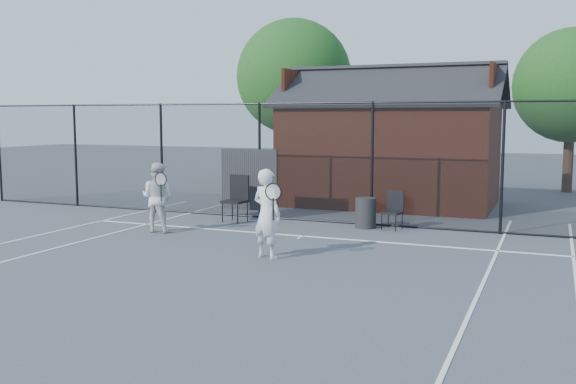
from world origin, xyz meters
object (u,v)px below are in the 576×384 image
at_px(chair_left, 235,199).
at_px(chair_right, 392,211).
at_px(player_front, 267,213).
at_px(player_back, 157,197).
at_px(waste_bin, 366,213).
at_px(clubhouse, 391,151).

distance_m(chair_left, chair_right, 3.96).
distance_m(player_front, player_back, 3.80).
distance_m(chair_left, waste_bin, 3.32).
bearing_deg(chair_right, waste_bin, -168.25).
bearing_deg(player_back, waste_bin, 28.73).
bearing_deg(waste_bin, chair_right, 0.00).
xyz_separation_m(clubhouse, chair_left, (-2.83, -4.78, -1.04)).
bearing_deg(chair_left, waste_bin, 12.13).
xyz_separation_m(clubhouse, chair_right, (1.11, -4.40, -1.16)).
distance_m(player_front, chair_left, 4.32).
bearing_deg(player_front, player_back, 155.90).
xyz_separation_m(player_back, waste_bin, (4.27, 2.34, -0.44)).
bearing_deg(clubhouse, chair_right, -75.85).
relative_size(player_front, chair_right, 1.88).
xyz_separation_m(player_front, waste_bin, (0.80, 3.90, -0.48)).
bearing_deg(player_front, clubhouse, 87.71).
height_order(player_back, chair_left, player_back).
xyz_separation_m(player_front, player_back, (-3.47, 1.55, -0.04)).
xyz_separation_m(clubhouse, player_back, (-3.80, -6.74, -0.81)).
relative_size(clubhouse, player_back, 4.08).
height_order(player_back, chair_right, player_back).
bearing_deg(waste_bin, clubhouse, 96.10).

